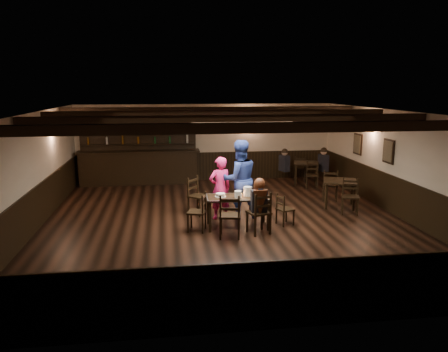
{
  "coord_description": "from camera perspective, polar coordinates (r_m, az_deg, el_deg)",
  "views": [
    {
      "loc": [
        -1.45,
        -10.34,
        3.29
      ],
      "look_at": [
        -0.01,
        0.2,
        1.11
      ],
      "focal_mm": 35.0,
      "sensor_mm": 36.0,
      "label": 1
    }
  ],
  "objects": [
    {
      "name": "back_table_b",
      "position": [
        15.22,
        10.67,
        1.4
      ],
      "size": [
        1.03,
        1.03,
        0.75
      ],
      "color": "black",
      "rests_on": "ground"
    },
    {
      "name": "chair_near_left",
      "position": [
        9.56,
        0.75,
        -4.86
      ],
      "size": [
        0.54,
        0.52,
        1.0
      ],
      "color": "black",
      "rests_on": "ground"
    },
    {
      "name": "man_blue",
      "position": [
        11.0,
        1.99,
        -0.43
      ],
      "size": [
        1.07,
        0.89,
        2.0
      ],
      "primitive_type": "imported",
      "rotation": [
        0.0,
        0.0,
        3.29
      ],
      "color": "navy",
      "rests_on": "ground"
    },
    {
      "name": "dining_table",
      "position": [
        10.31,
        1.8,
        -3.17
      ],
      "size": [
        1.51,
        0.8,
        0.75
      ],
      "color": "black",
      "rests_on": "ground"
    },
    {
      "name": "drink_glass",
      "position": [
        10.47,
        3.59,
        -2.11
      ],
      "size": [
        0.08,
        0.08,
        0.13
      ],
      "primitive_type": "cylinder",
      "color": "silver",
      "rests_on": "dining_table"
    },
    {
      "name": "pepper_shaker",
      "position": [
        10.29,
        3.85,
        -2.48
      ],
      "size": [
        0.03,
        0.03,
        0.08
      ],
      "primitive_type": "cylinder",
      "color": "#A5A8AD",
      "rests_on": "dining_table"
    },
    {
      "name": "room_shell",
      "position": [
        10.59,
        0.22,
        3.2
      ],
      "size": [
        9.02,
        10.02,
        2.71
      ],
      "color": "beige",
      "rests_on": "ground"
    },
    {
      "name": "back_table_a",
      "position": [
        12.49,
        14.92,
        -1.0
      ],
      "size": [
        1.12,
        1.12,
        0.75
      ],
      "color": "black",
      "rests_on": "ground"
    },
    {
      "name": "chair_near_right",
      "position": [
        9.86,
        4.82,
        -4.44
      ],
      "size": [
        0.57,
        0.56,
        0.98
      ],
      "color": "black",
      "rests_on": "ground"
    },
    {
      "name": "bar_counter",
      "position": [
        15.3,
        -11.01,
        1.72
      ],
      "size": [
        4.13,
        0.7,
        2.2
      ],
      "color": "black",
      "rests_on": "ground"
    },
    {
      "name": "tea_light",
      "position": [
        10.38,
        2.24,
        -2.44
      ],
      "size": [
        0.05,
        0.05,
        0.06
      ],
      "color": "#A5A8AD",
      "rests_on": "dining_table"
    },
    {
      "name": "seated_person",
      "position": [
        9.85,
        4.62,
        -2.82
      ],
      "size": [
        0.35,
        0.53,
        0.86
      ],
      "color": "black",
      "rests_on": "ground"
    },
    {
      "name": "bg_patron_right",
      "position": [
        15.21,
        12.85,
        2.14
      ],
      "size": [
        0.27,
        0.41,
        0.81
      ],
      "color": "black",
      "rests_on": "ground"
    },
    {
      "name": "salt_shaker",
      "position": [
        10.25,
        3.76,
        -2.47
      ],
      "size": [
        0.04,
        0.04,
        0.1
      ],
      "primitive_type": "cylinder",
      "color": "silver",
      "rests_on": "dining_table"
    },
    {
      "name": "ground",
      "position": [
        10.94,
        0.2,
        -5.91
      ],
      "size": [
        10.0,
        10.0,
        0.0
      ],
      "primitive_type": "plane",
      "color": "black",
      "rests_on": "ground"
    },
    {
      "name": "chair_end_right",
      "position": [
        10.62,
        7.71,
        -4.03
      ],
      "size": [
        0.44,
        0.45,
        0.77
      ],
      "color": "black",
      "rests_on": "ground"
    },
    {
      "name": "chair_far_pushed",
      "position": [
        11.44,
        -3.68,
        -2.16
      ],
      "size": [
        0.63,
        0.64,
        0.99
      ],
      "color": "black",
      "rests_on": "ground"
    },
    {
      "name": "bg_patron_left",
      "position": [
        14.95,
        7.9,
        2.09
      ],
      "size": [
        0.33,
        0.42,
        0.77
      ],
      "color": "black",
      "rests_on": "ground"
    },
    {
      "name": "menu_red",
      "position": [
        10.29,
        4.56,
        -2.71
      ],
      "size": [
        0.38,
        0.34,
        0.0
      ],
      "primitive_type": "cube",
      "rotation": [
        0.0,
        0.0,
        0.51
      ],
      "color": "maroon",
      "rests_on": "dining_table"
    },
    {
      "name": "plate_stack_a",
      "position": [
        10.2,
        1.84,
        -2.37
      ],
      "size": [
        0.17,
        0.17,
        0.16
      ],
      "primitive_type": "cylinder",
      "color": "white",
      "rests_on": "dining_table"
    },
    {
      "name": "woman_pink",
      "position": [
        10.95,
        -0.52,
        -1.59
      ],
      "size": [
        0.65,
        0.51,
        1.59
      ],
      "primitive_type": "imported",
      "rotation": [
        0.0,
        0.0,
        3.39
      ],
      "color": "#FF1F8E",
      "rests_on": "ground"
    },
    {
      "name": "chair_end_left",
      "position": [
        10.1,
        -3.15,
        -4.32
      ],
      "size": [
        0.5,
        0.51,
        0.9
      ],
      "color": "black",
      "rests_on": "ground"
    },
    {
      "name": "cake",
      "position": [
        10.26,
        -0.46,
        -2.51
      ],
      "size": [
        0.27,
        0.27,
        0.09
      ],
      "color": "white",
      "rests_on": "dining_table"
    },
    {
      "name": "plate_stack_b",
      "position": [
        10.35,
        3.11,
        -1.99
      ],
      "size": [
        0.19,
        0.19,
        0.22
      ],
      "primitive_type": "cylinder",
      "color": "white",
      "rests_on": "dining_table"
    },
    {
      "name": "menu_blue",
      "position": [
        10.44,
        4.44,
        -2.5
      ],
      "size": [
        0.34,
        0.3,
        0.0
      ],
      "primitive_type": "cube",
      "rotation": [
        0.0,
        0.0,
        -0.43
      ],
      "color": "navy",
      "rests_on": "dining_table"
    }
  ]
}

